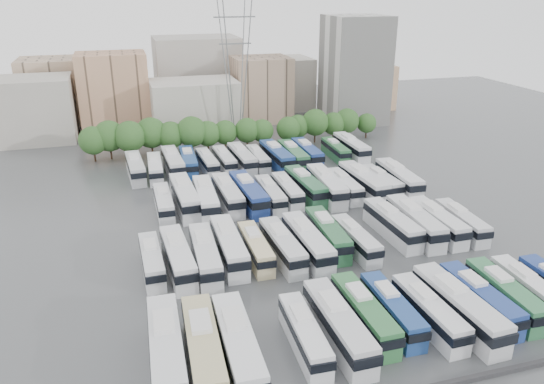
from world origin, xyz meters
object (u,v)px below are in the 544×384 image
object	(u,v)px
bus_r2_s10	(344,186)
bus_r2_s4	(228,194)
bus_r0_s5	(338,325)
bus_r3_s1	(155,168)
bus_r3_s13	(351,147)
bus_r2_s11	(363,182)
bus_r3_s4	(207,162)
bus_r0_s11	(505,294)
bus_r2_s9	(326,185)
bus_r0_s7	(392,309)
bus_r1_s10	(392,224)
bus_r3_s0	(135,168)
bus_r3_s10	(307,153)
bus_r1_s1	(178,257)
bus_r2_s1	(164,203)
bus_r1_s4	(256,248)
bus_r0_s10	(479,299)
bus_r0_s9	(459,307)
bus_r3_s9	(293,155)
bus_r2_s3	(206,198)
bus_r2_s8	(305,186)
bus_r2_s2	(185,196)
bus_r3_s2	(173,163)
bus_r0_s8	(429,312)
bus_r1_s13	(461,222)
bus_r0_s1	(203,349)
bus_r0_s12	(529,289)
apartment_tower	(355,70)
bus_r1_s2	(205,255)
bus_r3_s8	(277,156)
bus_r3_s5	(224,160)
bus_r3_s7	(258,158)
bus_r1_s6	(307,242)
bus_r3_s12	(335,150)
bus_r1_s5	(282,246)
bus_r1_s0	(152,260)
bus_r3_s3	(188,162)
bus_r1_s3	(229,246)
bus_r1_s12	(437,221)
bus_r0_s2	(238,346)
bus_r0_s6	(364,313)
bus_r3_s6	(242,158)
bus_r0_s4	(304,334)
bus_r2_s6	(270,194)
bus_r1_s8	(355,239)
electricity_pylon	(235,55)

from	to	relation	value
bus_r2_s10	bus_r2_s4	bearing A→B (deg)	177.67
bus_r0_s5	bus_r3_s1	distance (m)	55.43
bus_r3_s13	bus_r2_s11	bearing A→B (deg)	-109.12
bus_r0_s5	bus_r3_s4	world-z (taller)	bus_r0_s5
bus_r0_s11	bus_r2_s9	world-z (taller)	bus_r2_s9
bus_r0_s7	bus_r1_s10	world-z (taller)	bus_r1_s10
bus_r3_s0	bus_r3_s10	distance (m)	33.00
bus_r1_s1	bus_r2_s1	size ratio (longest dim) A/B	1.15
bus_r1_s4	bus_r3_s0	xyz separation A→B (m)	(-13.13, 36.05, 0.19)
bus_r0_s10	bus_r0_s9	bearing A→B (deg)	-163.84
bus_r3_s0	bus_r3_s9	distance (m)	29.80
bus_r2_s3	bus_r2_s8	xyz separation A→B (m)	(16.74, 0.86, -0.03)
bus_r2_s2	bus_r3_s2	xyz separation A→B (m)	(0.17, 17.77, -0.12)
bus_r0_s8	bus_r2_s8	xyz separation A→B (m)	(-0.10, 37.31, 0.22)
bus_r0_s11	bus_r1_s13	size ratio (longest dim) A/B	1.04
bus_r0_s1	bus_r3_s9	size ratio (longest dim) A/B	1.07
bus_r0_s12	bus_r3_s10	size ratio (longest dim) A/B	0.90
apartment_tower	bus_r1_s2	size ratio (longest dim) A/B	2.03
bus_r2_s11	bus_r3_s8	size ratio (longest dim) A/B	1.02
bus_r1_s13	bus_r3_s5	world-z (taller)	bus_r1_s13
bus_r3_s7	bus_r1_s6	bearing A→B (deg)	-94.77
bus_r0_s8	bus_r3_s12	bearing A→B (deg)	75.71
bus_r1_s5	bus_r2_s1	size ratio (longest dim) A/B	1.10
bus_r1_s0	bus_r1_s10	bearing A→B (deg)	0.38
bus_r2_s11	bus_r3_s3	bearing A→B (deg)	140.45
bus_r1_s3	bus_r1_s12	bearing A→B (deg)	-0.52
bus_r3_s10	bus_r3_s4	bearing A→B (deg)	179.08
bus_r0_s2	bus_r3_s3	world-z (taller)	bus_r0_s2
bus_r0_s12	bus_r3_s0	world-z (taller)	bus_r3_s0
bus_r0_s6	bus_r1_s4	distance (m)	18.60
bus_r3_s6	bus_r3_s5	bearing A→B (deg)	167.02
bus_r1_s10	bus_r3_s7	distance (m)	36.01
bus_r0_s11	bus_r2_s1	world-z (taller)	bus_r0_s11
bus_r0_s12	bus_r3_s6	bearing A→B (deg)	112.08
bus_r3_s2	bus_r0_s10	bearing A→B (deg)	-66.55
bus_r1_s5	bus_r2_s8	size ratio (longest dim) A/B	0.95
bus_r0_s4	bus_r3_s7	size ratio (longest dim) A/B	1.01
bus_r2_s6	bus_r3_s4	distance (m)	20.34
bus_r1_s0	bus_r1_s8	size ratio (longest dim) A/B	0.99
bus_r0_s12	bus_r3_s5	size ratio (longest dim) A/B	1.00
bus_r0_s10	bus_r1_s0	distance (m)	37.79
bus_r0_s5	bus_r1_s13	bearing A→B (deg)	33.79
bus_r3_s0	bus_r3_s8	world-z (taller)	bus_r3_s8
bus_r0_s6	apartment_tower	bearing A→B (deg)	66.24
bus_r2_s1	bus_r3_s0	distance (m)	18.03
bus_r0_s11	bus_r3_s9	distance (m)	53.41
bus_r1_s5	bus_r2_s6	xyz separation A→B (m)	(3.51, 17.71, -0.11)
electricity_pylon	bus_r3_s12	world-z (taller)	electricity_pylon
bus_r1_s3	bus_r3_s0	xyz separation A→B (m)	(-9.85, 35.22, -0.11)
bus_r1_s0	bus_r2_s6	bearing A→B (deg)	38.92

